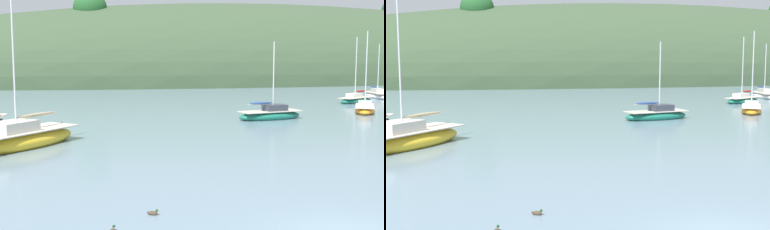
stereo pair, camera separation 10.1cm
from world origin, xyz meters
TOP-DOWN VIEW (x-y plane):
  - far_shoreline_hill at (25.16, 77.39)m, footprint 150.00×36.00m
  - sailboat_orange_cutter at (21.14, 36.14)m, footprint 4.88×3.36m
  - sailboat_grey_yawl at (26.50, 40.88)m, footprint 2.41×5.29m
  - sailboat_navy_dinghy at (-10.37, 17.35)m, footprint 6.93×7.43m
  - sailboat_yellow_far at (17.26, 28.01)m, footprint 3.96×5.08m
  - sailboat_blue_center at (7.62, 25.67)m, footprint 5.67×2.86m
  - mooring_buoy_channel at (-8.27, 24.34)m, footprint 0.44×0.44m
  - duck_straggler at (-5.09, 3.56)m, footprint 0.40×0.33m

SIDE VIEW (x-z plane):
  - duck_straggler at x=-5.09m, z-range -0.07..0.17m
  - far_shoreline_hill at x=25.16m, z-range -14.68..14.83m
  - mooring_buoy_channel at x=-8.27m, z-range -0.15..0.39m
  - sailboat_orange_cutter at x=21.14m, z-range -3.15..3.79m
  - sailboat_yellow_far at x=17.26m, z-range -3.26..3.92m
  - sailboat_grey_yawl at x=26.50m, z-range -2.82..3.49m
  - sailboat_blue_center at x=7.62m, z-range -2.77..3.46m
  - sailboat_navy_dinghy at x=-10.37m, z-range -4.49..5.40m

